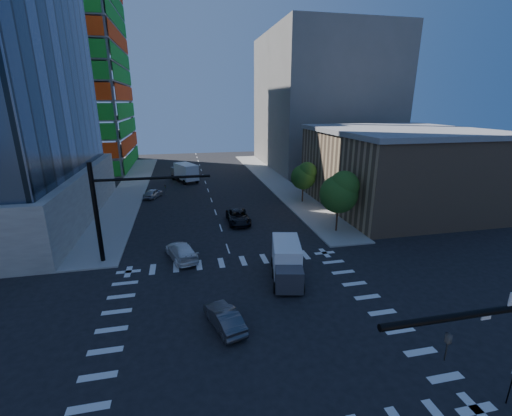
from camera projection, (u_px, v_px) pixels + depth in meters
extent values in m
plane|color=black|center=(252.00, 321.00, 22.77)|extent=(160.00, 160.00, 0.00)
cube|color=silver|center=(252.00, 321.00, 22.77)|extent=(20.00, 20.00, 0.01)
cube|color=gray|center=(275.00, 181.00, 62.61)|extent=(5.00, 60.00, 0.15)
cube|color=gray|center=(132.00, 188.00, 57.54)|extent=(5.00, 60.00, 0.15)
cube|color=green|center=(120.00, 48.00, 70.32)|extent=(0.12, 24.00, 49.00)
cube|color=#E93D0D|center=(27.00, 34.00, 56.01)|extent=(24.00, 0.12, 49.00)
cube|color=#907153|center=(398.00, 170.00, 46.89)|extent=(20.00, 22.00, 10.00)
cube|color=slate|center=(403.00, 131.00, 45.32)|extent=(20.50, 22.50, 0.60)
cube|color=slate|center=(321.00, 102.00, 75.41)|extent=(24.00, 30.00, 28.00)
imported|color=black|center=(446.00, 347.00, 10.94)|extent=(0.16, 0.20, 1.00)
cylinder|color=black|center=(96.00, 213.00, 29.79)|extent=(0.40, 0.40, 9.00)
cylinder|color=black|center=(153.00, 178.00, 29.94)|extent=(10.00, 0.24, 0.24)
imported|color=black|center=(166.00, 190.00, 30.47)|extent=(0.16, 0.20, 1.00)
cylinder|color=#382316|center=(337.00, 221.00, 37.99)|extent=(0.20, 0.20, 2.27)
sphere|color=#124313|center=(339.00, 194.00, 37.07)|extent=(4.16, 4.16, 4.16)
sphere|color=#406B23|center=(344.00, 186.00, 36.58)|extent=(3.25, 3.25, 3.25)
cylinder|color=#382316|center=(303.00, 195.00, 49.30)|extent=(0.20, 0.20, 1.92)
sphere|color=#124313|center=(303.00, 177.00, 48.52)|extent=(3.52, 3.52, 3.52)
sphere|color=#406B23|center=(307.00, 172.00, 48.08)|extent=(2.75, 2.75, 2.75)
cylinder|color=black|center=(511.00, 385.00, 16.22)|extent=(0.06, 0.06, 2.20)
imported|color=black|center=(238.00, 217.00, 41.00)|extent=(2.54, 5.42, 1.50)
imported|color=white|center=(181.00, 251.00, 31.58)|extent=(3.41, 5.53, 1.50)
imported|color=#B1B3B9|center=(153.00, 193.00, 51.90)|extent=(3.11, 4.39, 1.39)
imported|color=#454549|center=(224.00, 318.00, 21.95)|extent=(2.53, 4.37, 1.36)
cube|color=white|center=(287.00, 260.00, 27.60)|extent=(3.13, 4.91, 2.36)
cube|color=#3F4047|center=(287.00, 267.00, 27.78)|extent=(2.40, 2.05, 1.72)
cube|color=silver|center=(184.00, 171.00, 62.23)|extent=(4.37, 5.76, 2.70)
cube|color=#3F4047|center=(184.00, 174.00, 62.43)|extent=(2.94, 2.67, 1.97)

